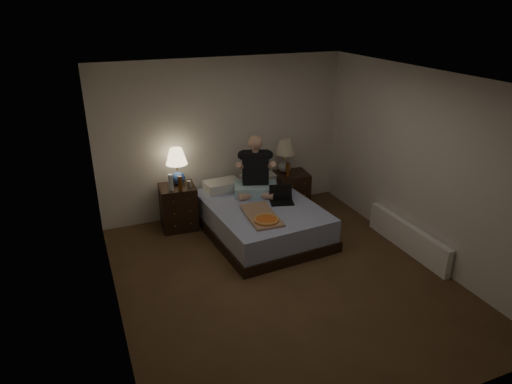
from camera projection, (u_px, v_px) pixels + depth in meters
name	position (u px, v px, depth m)	size (l,w,h in m)	color
floor	(283.00, 279.00, 5.80)	(4.00, 4.50, 0.00)	brown
ceiling	(288.00, 79.00, 4.82)	(4.00, 4.50, 0.00)	white
wall_back	(224.00, 138.00, 7.23)	(4.00, 2.50, 0.00)	silver
wall_front	(417.00, 295.00, 3.40)	(4.00, 2.50, 0.00)	silver
wall_left	(107.00, 217.00, 4.61)	(4.50, 2.50, 0.00)	silver
wall_right	(422.00, 166.00, 6.01)	(4.50, 2.50, 0.00)	silver
bed	(261.00, 219.00, 6.83)	(1.47, 1.96, 0.49)	#5569AA
nightstand_left	(178.00, 207.00, 6.98)	(0.53, 0.48, 0.69)	black
nightstand_right	(291.00, 192.00, 7.57)	(0.51, 0.46, 0.66)	black
lamp_left	(177.00, 166.00, 6.84)	(0.32, 0.32, 0.56)	navy
lamp_right	(285.00, 156.00, 7.36)	(0.32, 0.32, 0.56)	gray
water_bottle	(171.00, 182.00, 6.66)	(0.07, 0.07, 0.25)	silver
soda_can	(189.00, 184.00, 6.80)	(0.07, 0.07, 0.10)	#B1B1AC
beer_bottle_left	(180.00, 184.00, 6.64)	(0.06, 0.06, 0.23)	#5C2D0D
beer_bottle_right	(288.00, 169.00, 7.26)	(0.06, 0.06, 0.23)	#582A0C
person	(255.00, 166.00, 6.91)	(0.66, 0.52, 0.93)	black
laptop	(282.00, 195.00, 6.73)	(0.34, 0.28, 0.24)	black
pizza_box	(266.00, 220.00, 6.15)	(0.40, 0.76, 0.08)	tan
radiator	(407.00, 237.00, 6.40)	(0.10, 1.60, 0.40)	white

